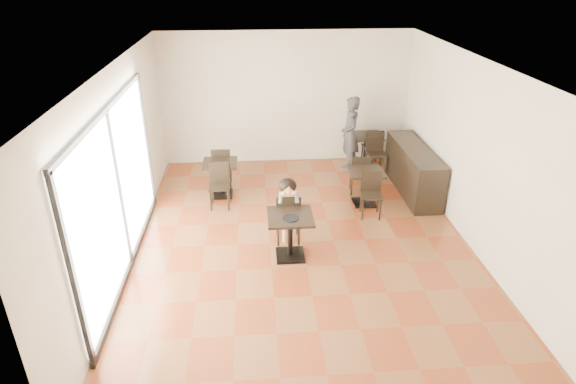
{
  "coord_description": "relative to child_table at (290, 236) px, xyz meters",
  "views": [
    {
      "loc": [
        -0.82,
        -7.45,
        4.67
      ],
      "look_at": [
        -0.25,
        0.06,
        1.0
      ],
      "focal_mm": 30.0,
      "sensor_mm": 36.0,
      "label": 1
    }
  ],
  "objects": [
    {
      "name": "child_table",
      "position": [
        0.0,
        0.0,
        0.0
      ],
      "size": [
        0.76,
        0.76,
        0.8
      ],
      "primitive_type": null,
      "color": "black",
      "rests_on": "floor"
    },
    {
      "name": "cafe_table_back",
      "position": [
        2.18,
        3.94,
        -0.01
      ],
      "size": [
        0.78,
        0.78,
        0.79
      ],
      "primitive_type": null,
      "rotation": [
        0.0,
        0.0,
        0.05
      ],
      "color": "black",
      "rests_on": "floor"
    },
    {
      "name": "storefront_window",
      "position": [
        -2.72,
        -0.06,
        1.0
      ],
      "size": [
        0.04,
        4.5,
        2.6
      ],
      "primitive_type": "cube",
      "color": "white",
      "rests_on": "floor"
    },
    {
      "name": "plate",
      "position": [
        0.0,
        -0.1,
        0.41
      ],
      "size": [
        0.27,
        0.27,
        0.02
      ],
      "primitive_type": "cylinder",
      "color": "black",
      "rests_on": "child_table"
    },
    {
      "name": "chair_back_b",
      "position": [
        2.34,
        3.45,
        0.07
      ],
      "size": [
        0.45,
        0.45,
        0.95
      ],
      "primitive_type": null,
      "rotation": [
        0.0,
        0.0,
        0.05
      ],
      "color": "black",
      "rests_on": "floor"
    },
    {
      "name": "wall_back",
      "position": [
        0.25,
        4.44,
        1.2
      ],
      "size": [
        6.0,
        0.01,
        3.2
      ],
      "primitive_type": "cube",
      "color": "white",
      "rests_on": "floor"
    },
    {
      "name": "chair_left_a",
      "position": [
        -1.3,
        3.06,
        0.06
      ],
      "size": [
        0.42,
        0.42,
        0.92
      ],
      "primitive_type": null,
      "rotation": [
        0.0,
        0.0,
        3.13
      ],
      "color": "black",
      "rests_on": "floor"
    },
    {
      "name": "ceiling",
      "position": [
        0.25,
        0.44,
        2.8
      ],
      "size": [
        6.0,
        8.0,
        0.01
      ],
      "primitive_type": "cube",
      "color": "white",
      "rests_on": "floor"
    },
    {
      "name": "chair_left_b",
      "position": [
        -1.3,
        1.96,
        0.06
      ],
      "size": [
        0.42,
        0.42,
        0.92
      ],
      "primitive_type": null,
      "rotation": [
        0.0,
        0.0,
        -0.01
      ],
      "color": "black",
      "rests_on": "floor"
    },
    {
      "name": "chair_mid_a",
      "position": [
        1.71,
        2.43,
        0.05
      ],
      "size": [
        0.45,
        0.45,
        0.9
      ],
      "primitive_type": null,
      "rotation": [
        0.0,
        0.0,
        3.02
      ],
      "color": "black",
      "rests_on": "floor"
    },
    {
      "name": "wall_right",
      "position": [
        3.25,
        0.44,
        1.2
      ],
      "size": [
        0.01,
        8.0,
        3.2
      ],
      "primitive_type": "cube",
      "color": "white",
      "rests_on": "floor"
    },
    {
      "name": "child_chair",
      "position": [
        0.0,
        0.55,
        0.08
      ],
      "size": [
        0.44,
        0.44,
        0.97
      ],
      "primitive_type": null,
      "rotation": [
        0.0,
        0.0,
        3.14
      ],
      "color": "black",
      "rests_on": "floor"
    },
    {
      "name": "chair_back_a",
      "position": [
        2.34,
        3.94,
        0.07
      ],
      "size": [
        0.45,
        0.45,
        0.95
      ],
      "primitive_type": null,
      "rotation": [
        0.0,
        0.0,
        3.19
      ],
      "color": "black",
      "rests_on": "floor"
    },
    {
      "name": "wall_left",
      "position": [
        -2.75,
        0.44,
        1.2
      ],
      "size": [
        0.01,
        8.0,
        3.2
      ],
      "primitive_type": "cube",
      "color": "white",
      "rests_on": "floor"
    },
    {
      "name": "cafe_table_mid",
      "position": [
        1.71,
        1.88,
        -0.03
      ],
      "size": [
        0.79,
        0.79,
        0.75
      ],
      "primitive_type": null,
      "rotation": [
        0.0,
        0.0,
        -0.12
      ],
      "color": "black",
      "rests_on": "floor"
    },
    {
      "name": "cafe_table_left",
      "position": [
        -1.3,
        2.51,
        -0.02
      ],
      "size": [
        0.73,
        0.73,
        0.77
      ],
      "primitive_type": null,
      "rotation": [
        0.0,
        0.0,
        -0.01
      ],
      "color": "black",
      "rests_on": "floor"
    },
    {
      "name": "chair_mid_b",
      "position": [
        1.71,
        1.33,
        0.05
      ],
      "size": [
        0.45,
        0.45,
        0.9
      ],
      "primitive_type": null,
      "rotation": [
        0.0,
        0.0,
        -0.12
      ],
      "color": "black",
      "rests_on": "floor"
    },
    {
      "name": "service_counter",
      "position": [
        2.9,
        2.44,
        0.1
      ],
      "size": [
        0.6,
        2.4,
        1.0
      ],
      "primitive_type": "cube",
      "color": "black",
      "rests_on": "floor"
    },
    {
      "name": "adult_patron",
      "position": [
        1.72,
        3.7,
        0.5
      ],
      "size": [
        0.47,
        0.68,
        1.81
      ],
      "primitive_type": "imported",
      "rotation": [
        0.0,
        0.0,
        -1.52
      ],
      "color": "#39393E",
      "rests_on": "floor"
    },
    {
      "name": "child",
      "position": [
        0.0,
        0.55,
        0.21
      ],
      "size": [
        0.44,
        0.61,
        1.22
      ],
      "primitive_type": null,
      "color": "slate",
      "rests_on": "child_chair"
    },
    {
      "name": "wall_front",
      "position": [
        0.25,
        -3.56,
        1.2
      ],
      "size": [
        6.0,
        0.01,
        3.2
      ],
      "primitive_type": "cube",
      "color": "white",
      "rests_on": "floor"
    },
    {
      "name": "pizza_slice",
      "position": [
        0.0,
        0.36,
        0.65
      ],
      "size": [
        0.28,
        0.22,
        0.07
      ],
      "primitive_type": null,
      "color": "#ECCA84",
      "rests_on": "child"
    },
    {
      "name": "floor",
      "position": [
        0.25,
        0.44,
        -0.4
      ],
      "size": [
        6.0,
        8.0,
        0.01
      ],
      "primitive_type": "cube",
      "color": "brown",
      "rests_on": "ground"
    }
  ]
}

